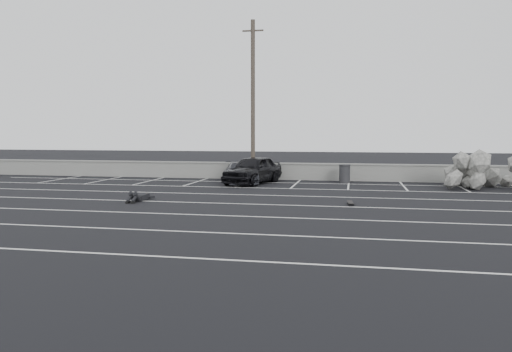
% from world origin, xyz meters
% --- Properties ---
extents(ground, '(120.00, 120.00, 0.00)m').
position_xyz_m(ground, '(0.00, 0.00, 0.00)').
color(ground, black).
rests_on(ground, ground).
extents(seawall, '(50.00, 0.45, 1.06)m').
position_xyz_m(seawall, '(0.00, 14.00, 0.55)').
color(seawall, gray).
rests_on(seawall, ground).
extents(stall_lines, '(36.00, 20.05, 0.01)m').
position_xyz_m(stall_lines, '(-0.08, 4.41, 0.00)').
color(stall_lines, silver).
rests_on(stall_lines, ground).
extents(car_left, '(3.16, 5.10, 1.62)m').
position_xyz_m(car_left, '(-1.49, 11.30, 0.81)').
color(car_left, black).
rests_on(car_left, ground).
extents(car_right, '(3.04, 4.62, 1.24)m').
position_xyz_m(car_right, '(-2.20, 11.19, 0.62)').
color(car_right, '#232429').
rests_on(car_right, ground).
extents(utility_pole, '(1.30, 0.26, 9.77)m').
position_xyz_m(utility_pole, '(-1.88, 13.20, 4.95)').
color(utility_pole, '#4C4238').
rests_on(utility_pole, ground).
extents(trash_bin, '(0.81, 0.81, 1.08)m').
position_xyz_m(trash_bin, '(3.75, 12.70, 0.55)').
color(trash_bin, '#29292C').
rests_on(trash_bin, ground).
extents(riprap_pile, '(5.59, 4.30, 1.21)m').
position_xyz_m(riprap_pile, '(11.36, 11.13, 0.49)').
color(riprap_pile, '#A09D96').
rests_on(riprap_pile, ground).
extents(person, '(0.96, 2.40, 0.48)m').
position_xyz_m(person, '(-4.85, 3.33, 0.24)').
color(person, black).
rests_on(person, ground).
extents(skateboard, '(0.29, 0.82, 0.10)m').
position_xyz_m(skateboard, '(4.19, 3.61, 0.08)').
color(skateboard, black).
rests_on(skateboard, ground).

